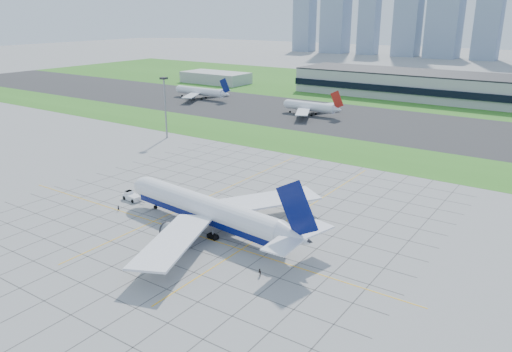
{
  "coord_description": "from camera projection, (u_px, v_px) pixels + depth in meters",
  "views": [
    {
      "loc": [
        78.61,
        -84.46,
        51.58
      ],
      "look_at": [
        2.67,
        26.29,
        7.0
      ],
      "focal_mm": 35.0,
      "sensor_mm": 36.0,
      "label": 1
    }
  ],
  "objects": [
    {
      "name": "crew_far",
      "position": [
        260.0,
        273.0,
        101.67
      ],
      "size": [
        1.0,
        1.0,
        1.64
      ],
      "primitive_type": "imported",
      "rotation": [
        0.0,
        0.0,
        -0.82
      ],
      "color": "black",
      "rests_on": "ground"
    },
    {
      "name": "grass_median",
      "position": [
        342.0,
        149.0,
        194.99
      ],
      "size": [
        700.0,
        35.0,
        0.04
      ],
      "primitive_type": "cube",
      "color": "#317120",
      "rests_on": "ground"
    },
    {
      "name": "service_block",
      "position": [
        216.0,
        78.0,
        373.54
      ],
      "size": [
        50.0,
        25.0,
        8.0
      ],
      "primitive_type": "cube",
      "color": "#B7B7B2",
      "rests_on": "ground"
    },
    {
      "name": "distant_jet_0",
      "position": [
        201.0,
        91.0,
        305.95
      ],
      "size": [
        40.02,
        42.66,
        14.08
      ],
      "color": "white",
      "rests_on": "ground"
    },
    {
      "name": "ground",
      "position": [
        188.0,
        228.0,
        124.55
      ],
      "size": [
        1400.0,
        1400.0,
        0.0
      ],
      "primitive_type": "plane",
      "color": "#9B9B96",
      "rests_on": "ground"
    },
    {
      "name": "airliner",
      "position": [
        208.0,
        210.0,
        122.04
      ],
      "size": [
        60.03,
        60.55,
        18.91
      ],
      "rotation": [
        0.0,
        0.0,
        -0.11
      ],
      "color": "white",
      "rests_on": "ground"
    },
    {
      "name": "crew_near",
      "position": [
        118.0,
        208.0,
        134.87
      ],
      "size": [
        0.56,
        0.69,
        1.63
      ],
      "primitive_type": "imported",
      "rotation": [
        0.0,
        0.0,
        1.24
      ],
      "color": "black",
      "rests_on": "ground"
    },
    {
      "name": "apron_markings",
      "position": [
        217.0,
        214.0,
        133.0
      ],
      "size": [
        120.0,
        130.0,
        0.03
      ],
      "color": "#474744",
      "rests_on": "ground"
    },
    {
      "name": "pushback_tug",
      "position": [
        132.0,
        196.0,
        142.81
      ],
      "size": [
        8.78,
        3.57,
        2.41
      ],
      "rotation": [
        0.0,
        0.0,
        -0.11
      ],
      "color": "white",
      "rests_on": "ground"
    },
    {
      "name": "grass_far",
      "position": [
        451.0,
        94.0,
        324.15
      ],
      "size": [
        700.0,
        145.0,
        0.04
      ],
      "primitive_type": "cube",
      "color": "#317120",
      "rests_on": "ground"
    },
    {
      "name": "light_mast",
      "position": [
        165.0,
        100.0,
        207.9
      ],
      "size": [
        2.5,
        2.5,
        25.6
      ],
      "color": "gray",
      "rests_on": "ground"
    },
    {
      "name": "distant_jet_1",
      "position": [
        311.0,
        107.0,
        257.73
      ],
      "size": [
        32.16,
        42.66,
        14.08
      ],
      "color": "white",
      "rests_on": "ground"
    },
    {
      "name": "asphalt_taxiway",
      "position": [
        392.0,
        124.0,
        238.04
      ],
      "size": [
        700.0,
        75.0,
        0.04
      ],
      "primitive_type": "cube",
      "color": "#383838",
      "rests_on": "ground"
    }
  ]
}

